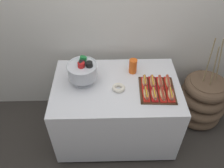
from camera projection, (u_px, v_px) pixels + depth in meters
name	position (u px, v px, depth m)	size (l,w,h in m)	color
ground_plane	(115.00, 131.00, 2.79)	(10.00, 10.00, 0.00)	#38332D
back_wall	(115.00, 7.00, 2.32)	(6.00, 0.10, 2.60)	silver
buffet_table	(116.00, 109.00, 2.51)	(1.25, 0.82, 0.77)	silver
floor_vase	(201.00, 100.00, 2.78)	(0.57, 0.57, 1.13)	brown
serving_tray	(157.00, 90.00, 2.20)	(0.35, 0.38, 0.01)	#472B19
hot_dog_0	(146.00, 94.00, 2.12)	(0.06, 0.17, 0.06)	red
hot_dog_1	(154.00, 94.00, 2.12)	(0.06, 0.17, 0.06)	red
hot_dog_2	(162.00, 94.00, 2.12)	(0.06, 0.17, 0.06)	red
hot_dog_3	(171.00, 94.00, 2.11)	(0.08, 0.17, 0.06)	red
hot_dog_4	(145.00, 82.00, 2.24)	(0.07, 0.16, 0.06)	red
hot_dog_5	(152.00, 82.00, 2.24)	(0.07, 0.19, 0.06)	red
hot_dog_6	(160.00, 82.00, 2.24)	(0.07, 0.18, 0.06)	red
hot_dog_7	(168.00, 82.00, 2.23)	(0.07, 0.19, 0.06)	red
punch_bowl	(83.00, 70.00, 2.19)	(0.29, 0.29, 0.26)	silver
cup_stack	(133.00, 66.00, 2.35)	(0.08, 0.08, 0.15)	#EA5B19
donut	(119.00, 88.00, 2.20)	(0.12, 0.12, 0.04)	silver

